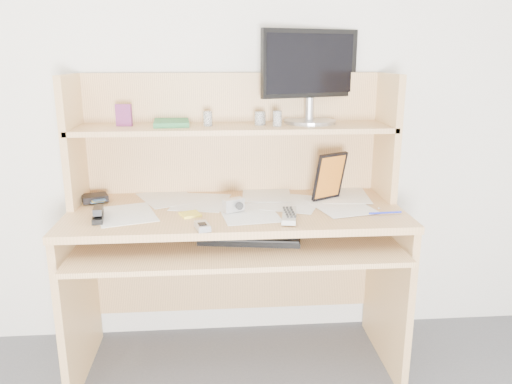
{
  "coord_description": "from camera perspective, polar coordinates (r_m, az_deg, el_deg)",
  "views": [
    {
      "loc": [
        -0.07,
        -0.54,
        1.37
      ],
      "look_at": [
        0.08,
        1.43,
        0.83
      ],
      "focal_mm": 35.0,
      "sensor_mm": 36.0,
      "label": 1
    }
  ],
  "objects": [
    {
      "name": "back_wall",
      "position": [
        2.34,
        -2.77,
        12.26
      ],
      "size": [
        3.6,
        0.04,
        2.5
      ],
      "primitive_type": "cube",
      "color": "silver",
      "rests_on": "floor"
    },
    {
      "name": "desk",
      "position": [
        2.21,
        -2.38,
        -2.63
      ],
      "size": [
        1.4,
        0.7,
        1.3
      ],
      "color": "tan",
      "rests_on": "floor"
    },
    {
      "name": "paper_clutter",
      "position": [
        2.11,
        -2.32,
        -1.79
      ],
      "size": [
        1.32,
        0.54,
        0.01
      ],
      "primitive_type": "cube",
      "color": "white",
      "rests_on": "desk"
    },
    {
      "name": "keyboard",
      "position": [
        2.02,
        -0.72,
        -5.25
      ],
      "size": [
        0.42,
        0.21,
        0.03
      ],
      "rotation": [
        0.0,
        0.0,
        -0.16
      ],
      "color": "black",
      "rests_on": "desk"
    },
    {
      "name": "tv_remote",
      "position": [
        1.97,
        3.83,
        -2.68
      ],
      "size": [
        0.09,
        0.2,
        0.02
      ],
      "primitive_type": "cube",
      "rotation": [
        0.0,
        0.0,
        -0.17
      ],
      "color": "#A6A6A1",
      "rests_on": "paper_clutter"
    },
    {
      "name": "flip_phone",
      "position": [
        1.86,
        -6.15,
        -3.79
      ],
      "size": [
        0.07,
        0.1,
        0.02
      ],
      "primitive_type": "cube",
      "rotation": [
        0.0,
        0.0,
        0.26
      ],
      "color": "#B7B7B9",
      "rests_on": "paper_clutter"
    },
    {
      "name": "stapler",
      "position": [
        2.05,
        -17.64,
        -2.29
      ],
      "size": [
        0.06,
        0.15,
        0.04
      ],
      "primitive_type": "cube",
      "rotation": [
        0.0,
        0.0,
        0.16
      ],
      "color": "black",
      "rests_on": "paper_clutter"
    },
    {
      "name": "wallet",
      "position": [
        2.31,
        -17.97,
        -0.64
      ],
      "size": [
        0.13,
        0.12,
        0.03
      ],
      "primitive_type": "cube",
      "rotation": [
        0.0,
        0.0,
        0.39
      ],
      "color": "black",
      "rests_on": "paper_clutter"
    },
    {
      "name": "sticky_note_pad",
      "position": [
        2.03,
        -7.53,
        -2.55
      ],
      "size": [
        0.1,
        0.1,
        0.01
      ],
      "primitive_type": "cube",
      "rotation": [
        0.0,
        0.0,
        0.38
      ],
      "color": "yellow",
      "rests_on": "desk"
    },
    {
      "name": "digital_camera",
      "position": [
        2.05,
        -2.6,
        -1.49
      ],
      "size": [
        0.09,
        0.07,
        0.05
      ],
      "primitive_type": "cube",
      "rotation": [
        0.0,
        0.0,
        0.5
      ],
      "color": "#B9B9BC",
      "rests_on": "paper_clutter"
    },
    {
      "name": "game_case",
      "position": [
        2.21,
        8.42,
        1.77
      ],
      "size": [
        0.14,
        0.09,
        0.21
      ],
      "primitive_type": "cube",
      "rotation": [
        0.0,
        0.0,
        0.52
      ],
      "color": "black",
      "rests_on": "paper_clutter"
    },
    {
      "name": "blue_pen",
      "position": [
        2.09,
        14.56,
        -2.31
      ],
      "size": [
        0.14,
        0.02,
        0.01
      ],
      "primitive_type": "cylinder",
      "rotation": [
        1.57,
        0.0,
        1.63
      ],
      "color": "#1925BE",
      "rests_on": "paper_clutter"
    },
    {
      "name": "card_box",
      "position": [
        2.23,
        -14.87,
        8.48
      ],
      "size": [
        0.07,
        0.03,
        0.09
      ],
      "primitive_type": "cube",
      "rotation": [
        0.0,
        0.0,
        -0.16
      ],
      "color": "maroon",
      "rests_on": "desk"
    },
    {
      "name": "shelf_book",
      "position": [
        2.23,
        -9.65,
        7.82
      ],
      "size": [
        0.17,
        0.22,
        0.02
      ],
      "primitive_type": "cube",
      "rotation": [
        0.0,
        0.0,
        0.08
      ],
      "color": "#337F44",
      "rests_on": "desk"
    },
    {
      "name": "chip_stack_a",
      "position": [
        2.2,
        0.41,
        8.41
      ],
      "size": [
        0.05,
        0.05,
        0.06
      ],
      "primitive_type": "cylinder",
      "rotation": [
        0.0,
        0.0,
        0.17
      ],
      "color": "black",
      "rests_on": "desk"
    },
    {
      "name": "chip_stack_b",
      "position": [
        2.18,
        -5.52,
        8.34
      ],
      "size": [
        0.05,
        0.05,
        0.06
      ],
      "primitive_type": "cylinder",
      "rotation": [
        0.0,
        0.0,
        -0.2
      ],
      "color": "silver",
      "rests_on": "desk"
    },
    {
      "name": "chip_stack_c",
      "position": [
        2.22,
        0.53,
        8.45
      ],
      "size": [
        0.05,
        0.05,
        0.06
      ],
      "primitive_type": "cylinder",
      "rotation": [
        0.0,
        0.0,
        0.1
      ],
      "color": "black",
      "rests_on": "desk"
    },
    {
      "name": "chip_stack_d",
      "position": [
        2.16,
        2.45,
        8.38
      ],
      "size": [
        0.05,
        0.05,
        0.07
      ],
      "primitive_type": "cylinder",
      "rotation": [
        0.0,
        0.0,
        0.27
      ],
      "color": "white",
      "rests_on": "desk"
    },
    {
      "name": "monitor",
      "position": [
        2.28,
        6.2,
        13.3
      ],
      "size": [
        0.45,
        0.24,
        0.41
      ],
      "rotation": [
        0.0,
        0.0,
        0.34
      ],
      "color": "#A2A2A6",
      "rests_on": "desk"
    }
  ]
}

